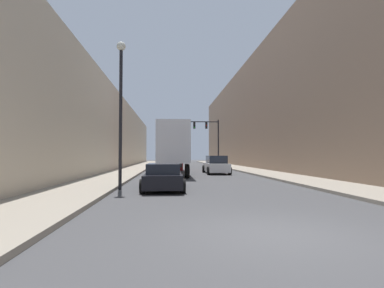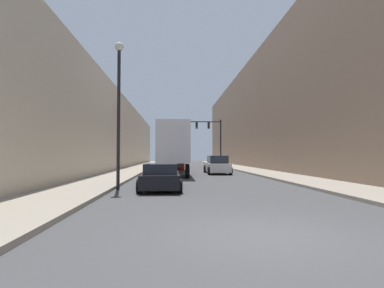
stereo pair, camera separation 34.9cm
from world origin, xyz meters
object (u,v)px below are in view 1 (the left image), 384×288
Objects in this scene: suv_car at (216,165)px; traffic_signal_gantry at (210,135)px; street_lamp at (121,95)px; semi_truck at (172,148)px; sedan_car at (163,177)px.

suv_car is 14.92m from traffic_signal_gantry.
traffic_signal_gantry is 0.91× the size of street_lamp.
semi_truck reaches higher than sedan_car.
street_lamp is at bearing -118.75° from suv_car.
sedan_car is 0.65× the size of street_lamp.
traffic_signal_gantry is (5.98, 26.34, 3.88)m from sedan_car.
street_lamp is (-2.10, -0.07, 4.00)m from sedan_car.
sedan_car is 0.99× the size of suv_car.
semi_truck is 2.17× the size of traffic_signal_gantry.
suv_car is (4.51, 11.98, 0.15)m from sedan_car.
sedan_car is 12.80m from suv_car.
sedan_car is (-0.56, -12.66, -1.73)m from semi_truck.
traffic_signal_gantry is at bearing 72.98° from street_lamp.
street_lamp is at bearing -178.17° from sedan_car.
semi_truck is 14.88m from traffic_signal_gantry.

